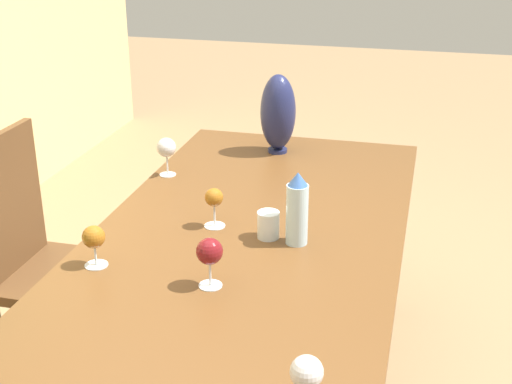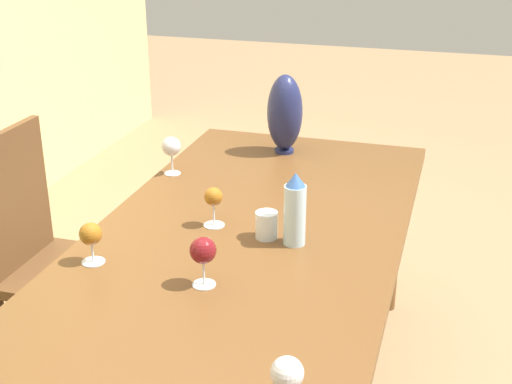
{
  "view_description": "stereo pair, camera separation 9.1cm",
  "coord_description": "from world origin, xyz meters",
  "px_view_note": "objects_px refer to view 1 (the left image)",
  "views": [
    {
      "loc": [
        -1.9,
        -0.54,
        1.77
      ],
      "look_at": [
        0.22,
        0.0,
        0.85
      ],
      "focal_mm": 50.0,
      "sensor_mm": 36.0,
      "label": 1
    },
    {
      "loc": [
        -1.87,
        -0.63,
        1.77
      ],
      "look_at": [
        0.22,
        0.0,
        0.85
      ],
      "focal_mm": 50.0,
      "sensor_mm": 36.0,
      "label": 2
    }
  ],
  "objects_px": {
    "water_tumbler": "(268,225)",
    "wine_glass_5": "(214,199)",
    "wine_glass_2": "(94,238)",
    "wine_glass_4": "(166,148)",
    "wine_glass_0": "(210,253)",
    "chair_far": "(44,255)",
    "vase": "(278,113)",
    "wine_glass_1": "(307,374)",
    "water_bottle": "(297,209)"
  },
  "relations": [
    {
      "from": "wine_glass_2",
      "to": "chair_far",
      "type": "relative_size",
      "value": 0.13
    },
    {
      "from": "water_tumbler",
      "to": "wine_glass_5",
      "type": "xyz_separation_m",
      "value": [
        0.04,
        0.19,
        0.05
      ]
    },
    {
      "from": "water_bottle",
      "to": "wine_glass_2",
      "type": "xyz_separation_m",
      "value": [
        -0.29,
        0.55,
        -0.03
      ]
    },
    {
      "from": "vase",
      "to": "wine_glass_0",
      "type": "xyz_separation_m",
      "value": [
        -1.15,
        -0.06,
        -0.07
      ]
    },
    {
      "from": "wine_glass_1",
      "to": "chair_far",
      "type": "relative_size",
      "value": 0.15
    },
    {
      "from": "water_bottle",
      "to": "chair_far",
      "type": "height_order",
      "value": "water_bottle"
    },
    {
      "from": "water_bottle",
      "to": "wine_glass_4",
      "type": "bearing_deg",
      "value": 53.17
    },
    {
      "from": "water_bottle",
      "to": "chair_far",
      "type": "bearing_deg",
      "value": 82.23
    },
    {
      "from": "wine_glass_5",
      "to": "water_tumbler",
      "type": "bearing_deg",
      "value": -100.73
    },
    {
      "from": "wine_glass_0",
      "to": "wine_glass_4",
      "type": "relative_size",
      "value": 0.97
    },
    {
      "from": "water_bottle",
      "to": "vase",
      "type": "height_order",
      "value": "vase"
    },
    {
      "from": "water_bottle",
      "to": "chair_far",
      "type": "distance_m",
      "value": 1.06
    },
    {
      "from": "wine_glass_2",
      "to": "wine_glass_4",
      "type": "bearing_deg",
      "value": 4.4
    },
    {
      "from": "wine_glass_5",
      "to": "wine_glass_2",
      "type": "bearing_deg",
      "value": 142.95
    },
    {
      "from": "vase",
      "to": "wine_glass_1",
      "type": "bearing_deg",
      "value": -165.33
    },
    {
      "from": "vase",
      "to": "chair_far",
      "type": "distance_m",
      "value": 1.1
    },
    {
      "from": "wine_glass_0",
      "to": "wine_glass_2",
      "type": "distance_m",
      "value": 0.37
    },
    {
      "from": "wine_glass_4",
      "to": "wine_glass_5",
      "type": "distance_m",
      "value": 0.51
    },
    {
      "from": "water_bottle",
      "to": "vase",
      "type": "bearing_deg",
      "value": 16.62
    },
    {
      "from": "vase",
      "to": "water_tumbler",
      "type": "bearing_deg",
      "value": -169.45
    },
    {
      "from": "wine_glass_0",
      "to": "wine_glass_5",
      "type": "distance_m",
      "value": 0.39
    },
    {
      "from": "water_tumbler",
      "to": "wine_glass_5",
      "type": "relative_size",
      "value": 0.65
    },
    {
      "from": "water_bottle",
      "to": "wine_glass_5",
      "type": "distance_m",
      "value": 0.29
    },
    {
      "from": "wine_glass_0",
      "to": "wine_glass_1",
      "type": "distance_m",
      "value": 0.58
    },
    {
      "from": "water_tumbler",
      "to": "wine_glass_0",
      "type": "distance_m",
      "value": 0.36
    },
    {
      "from": "water_bottle",
      "to": "water_tumbler",
      "type": "height_order",
      "value": "water_bottle"
    },
    {
      "from": "vase",
      "to": "chair_far",
      "type": "xyz_separation_m",
      "value": [
        -0.69,
        0.75,
        -0.42
      ]
    },
    {
      "from": "wine_glass_1",
      "to": "water_bottle",
      "type": "bearing_deg",
      "value": 12.59
    },
    {
      "from": "water_bottle",
      "to": "wine_glass_4",
      "type": "distance_m",
      "value": 0.75
    },
    {
      "from": "wine_glass_0",
      "to": "wine_glass_2",
      "type": "bearing_deg",
      "value": 85.18
    },
    {
      "from": "wine_glass_2",
      "to": "wine_glass_4",
      "type": "distance_m",
      "value": 0.75
    },
    {
      "from": "chair_far",
      "to": "water_tumbler",
      "type": "bearing_deg",
      "value": -97.61
    },
    {
      "from": "wine_glass_0",
      "to": "wine_glass_1",
      "type": "xyz_separation_m",
      "value": [
        -0.46,
        -0.36,
        -0.0
      ]
    },
    {
      "from": "water_tumbler",
      "to": "wine_glass_4",
      "type": "xyz_separation_m",
      "value": [
        0.44,
        0.51,
        0.07
      ]
    },
    {
      "from": "water_tumbler",
      "to": "wine_glass_0",
      "type": "xyz_separation_m",
      "value": [
        -0.34,
        0.09,
        0.06
      ]
    },
    {
      "from": "water_bottle",
      "to": "wine_glass_1",
      "type": "xyz_separation_m",
      "value": [
        -0.78,
        -0.17,
        -0.01
      ]
    },
    {
      "from": "wine_glass_4",
      "to": "wine_glass_5",
      "type": "bearing_deg",
      "value": -141.58
    },
    {
      "from": "wine_glass_0",
      "to": "wine_glass_4",
      "type": "distance_m",
      "value": 0.88
    },
    {
      "from": "wine_glass_1",
      "to": "wine_glass_5",
      "type": "relative_size",
      "value": 1.07
    },
    {
      "from": "vase",
      "to": "wine_glass_2",
      "type": "xyz_separation_m",
      "value": [
        -1.11,
        0.3,
        -0.08
      ]
    },
    {
      "from": "vase",
      "to": "wine_glass_1",
      "type": "height_order",
      "value": "vase"
    },
    {
      "from": "wine_glass_2",
      "to": "wine_glass_4",
      "type": "relative_size",
      "value": 0.85
    },
    {
      "from": "wine_glass_1",
      "to": "chair_far",
      "type": "xyz_separation_m",
      "value": [
        0.92,
        1.17,
        -0.35
      ]
    },
    {
      "from": "chair_far",
      "to": "wine_glass_2",
      "type": "bearing_deg",
      "value": -133.81
    },
    {
      "from": "wine_glass_2",
      "to": "water_bottle",
      "type": "bearing_deg",
      "value": -61.81
    },
    {
      "from": "wine_glass_0",
      "to": "wine_glass_5",
      "type": "height_order",
      "value": "wine_glass_0"
    },
    {
      "from": "water_bottle",
      "to": "wine_glass_2",
      "type": "relative_size",
      "value": 1.86
    },
    {
      "from": "wine_glass_2",
      "to": "wine_glass_5",
      "type": "relative_size",
      "value": 0.95
    },
    {
      "from": "water_bottle",
      "to": "water_tumbler",
      "type": "bearing_deg",
      "value": 80.72
    },
    {
      "from": "wine_glass_0",
      "to": "wine_glass_1",
      "type": "height_order",
      "value": "wine_glass_0"
    }
  ]
}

